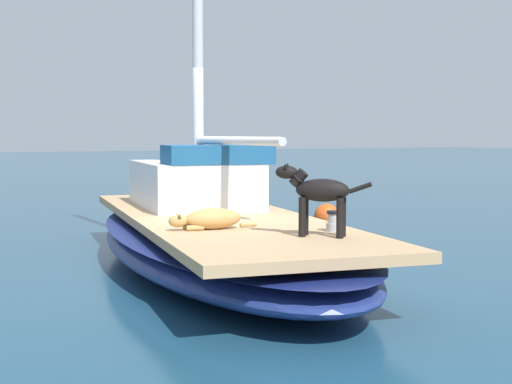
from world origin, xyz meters
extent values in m
plane|color=navy|center=(0.00, 0.00, 0.00)|extent=(120.00, 120.00, 0.00)
ellipsoid|color=navy|center=(0.00, 0.00, 0.28)|extent=(3.68, 7.52, 0.56)
ellipsoid|color=navy|center=(0.00, 0.00, 0.46)|extent=(3.70, 7.56, 0.08)
cube|color=tan|center=(0.00, 0.00, 0.61)|extent=(3.14, 6.88, 0.10)
cylinder|color=silver|center=(0.15, -0.21, 1.56)|extent=(0.10, 2.20, 0.10)
cube|color=silver|center=(0.20, 1.18, 0.96)|extent=(1.75, 2.41, 0.60)
cube|color=navy|center=(0.20, 0.41, 1.38)|extent=(1.43, 0.91, 0.24)
ellipsoid|color=tan|center=(-0.60, -1.18, 0.77)|extent=(0.63, 0.33, 0.22)
ellipsoid|color=tan|center=(-0.97, -1.13, 0.76)|extent=(0.21, 0.15, 0.13)
cone|color=#45331C|center=(-0.97, -1.18, 0.82)|extent=(0.05, 0.05, 0.05)
cone|color=#45331C|center=(-0.96, -1.09, 0.82)|extent=(0.05, 0.05, 0.05)
cylinder|color=tan|center=(-0.82, -1.21, 0.69)|extent=(0.19, 0.08, 0.06)
cylinder|color=tan|center=(-0.80, -1.09, 0.69)|extent=(0.19, 0.08, 0.06)
cylinder|color=tan|center=(-0.21, -1.23, 0.69)|extent=(0.18, 0.06, 0.04)
ellipsoid|color=black|center=(0.09, -2.18, 1.11)|extent=(0.52, 0.52, 0.22)
cylinder|color=black|center=(-0.09, -2.10, 0.85)|extent=(0.07, 0.07, 0.38)
cylinder|color=black|center=(0.00, -2.01, 0.85)|extent=(0.07, 0.07, 0.38)
cylinder|color=black|center=(0.17, -2.36, 0.85)|extent=(0.07, 0.07, 0.38)
cylinder|color=black|center=(0.26, -2.26, 0.85)|extent=(0.07, 0.07, 0.38)
cylinder|color=black|center=(-0.08, -2.02, 1.22)|extent=(0.21, 0.21, 0.19)
ellipsoid|color=black|center=(-0.17, -1.93, 1.27)|extent=(0.25, 0.25, 0.13)
cone|color=black|center=(-0.20, -1.96, 1.33)|extent=(0.05, 0.05, 0.06)
cone|color=black|center=(-0.13, -1.90, 1.33)|extent=(0.05, 0.05, 0.06)
torus|color=black|center=(-0.08, -2.02, 1.22)|extent=(0.18, 0.18, 0.10)
cylinder|color=black|center=(0.34, -2.43, 1.14)|extent=(0.19, 0.19, 0.12)
cylinder|color=#B7B7BC|center=(0.40, -1.92, 0.70)|extent=(0.16, 0.16, 0.08)
cylinder|color=#B7B7BC|center=(0.40, -1.92, 0.79)|extent=(0.13, 0.13, 0.10)
cylinder|color=black|center=(0.40, -1.92, 0.86)|extent=(0.15, 0.15, 0.03)
sphere|color=#E55119|center=(3.30, 2.56, 0.22)|extent=(0.44, 0.44, 0.44)
camera|label=1|loc=(-3.80, -8.08, 1.64)|focal=52.00mm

